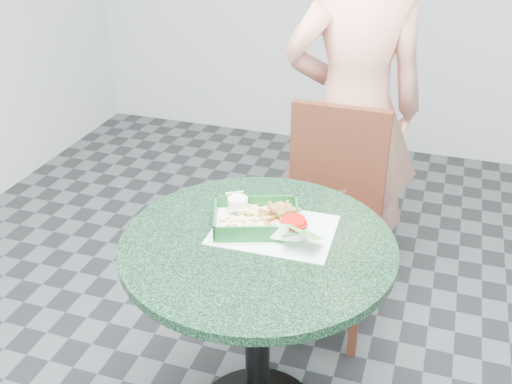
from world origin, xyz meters
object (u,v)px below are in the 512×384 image
(food_basket, at_px, (257,227))
(cafe_table, at_px, (258,291))
(diner_person, at_px, (355,91))
(dining_chair, at_px, (331,205))
(sauce_ramekin, at_px, (245,205))
(crab_sandwich, at_px, (279,222))

(food_basket, bearing_deg, cafe_table, -69.12)
(cafe_table, relative_size, diner_person, 0.45)
(cafe_table, distance_m, diner_person, 1.02)
(dining_chair, xyz_separation_m, sauce_ramekin, (-0.18, -0.54, 0.27))
(diner_person, xyz_separation_m, food_basket, (-0.15, -0.87, -0.17))
(food_basket, height_order, sauce_ramekin, sauce_ramekin)
(cafe_table, height_order, crab_sandwich, crab_sandwich)
(food_basket, distance_m, crab_sandwich, 0.08)
(food_basket, bearing_deg, crab_sandwich, 2.48)
(crab_sandwich, bearing_deg, dining_chair, 85.31)
(cafe_table, distance_m, crab_sandwich, 0.24)
(diner_person, xyz_separation_m, sauce_ramekin, (-0.20, -0.81, -0.14))
(cafe_table, xyz_separation_m, dining_chair, (0.09, 0.68, -0.05))
(crab_sandwich, height_order, sauce_ramekin, crab_sandwich)
(dining_chair, distance_m, diner_person, 0.49)
(sauce_ramekin, bearing_deg, dining_chair, 71.51)
(cafe_table, xyz_separation_m, food_basket, (-0.03, 0.08, 0.19))
(crab_sandwich, relative_size, sauce_ramekin, 1.68)
(cafe_table, height_order, food_basket, food_basket)
(diner_person, bearing_deg, food_basket, 59.82)
(dining_chair, height_order, crab_sandwich, dining_chair)
(cafe_table, height_order, sauce_ramekin, sauce_ramekin)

